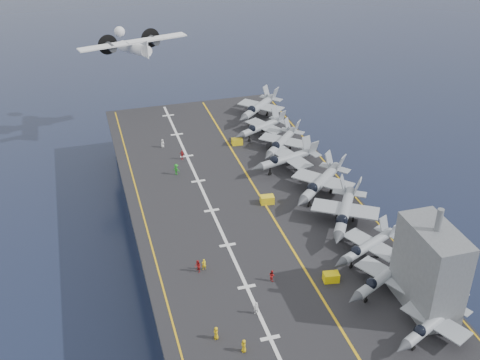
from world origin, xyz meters
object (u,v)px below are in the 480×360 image
object	(u,v)px
island_superstructure	(431,260)
transport_plane	(134,48)
fighter_jet_0	(433,322)
tow_cart_a	(331,277)

from	to	relation	value
island_superstructure	transport_plane	world-z (taller)	island_superstructure
island_superstructure	fighter_jet_0	size ratio (longest dim) A/B	0.99
island_superstructure	tow_cart_a	xyz separation A→B (m)	(-9.45, 8.02, -6.86)
fighter_jet_0	tow_cart_a	size ratio (longest dim) A/B	6.51
island_superstructure	fighter_jet_0	world-z (taller)	island_superstructure
transport_plane	fighter_jet_0	bearing A→B (deg)	-74.94
tow_cart_a	transport_plane	size ratio (longest dim) A/B	0.08
fighter_jet_0	tow_cart_a	xyz separation A→B (m)	(-7.52, 13.10, -1.56)
fighter_jet_0	tow_cart_a	distance (m)	15.18
tow_cart_a	transport_plane	distance (m)	77.83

